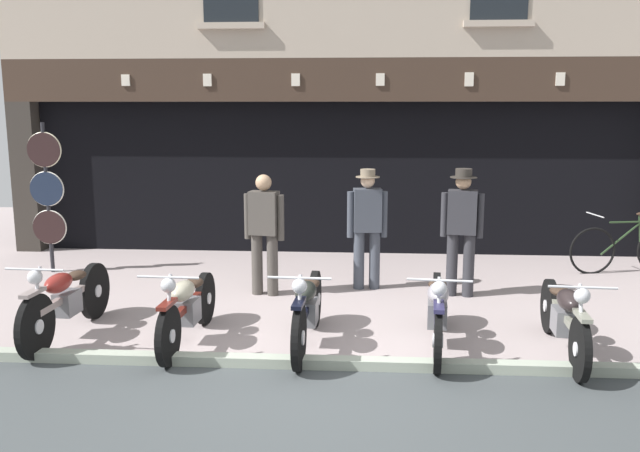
{
  "coord_description": "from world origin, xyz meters",
  "views": [
    {
      "loc": [
        0.46,
        -6.12,
        2.54
      ],
      "look_at": [
        -0.12,
        2.57,
        0.96
      ],
      "focal_mm": 37.5,
      "sensor_mm": 36.0,
      "label": 1
    }
  ],
  "objects_px": {
    "motorcycle_left": "(66,299)",
    "advert_board_near": "(506,158)",
    "motorcycle_right": "(564,316)",
    "salesman_left": "(264,229)",
    "motorcycle_center_left": "(187,306)",
    "motorcycle_center_right": "(437,309)",
    "salesman_right": "(462,226)",
    "leaning_bicycle": "(627,248)",
    "motorcycle_center": "(307,308)",
    "shopkeeper_center": "(367,223)",
    "tyre_sign_pole": "(47,190)"
  },
  "relations": [
    {
      "from": "motorcycle_left",
      "to": "advert_board_near",
      "type": "bearing_deg",
      "value": -137.8
    },
    {
      "from": "motorcycle_right",
      "to": "salesman_left",
      "type": "height_order",
      "value": "salesman_left"
    },
    {
      "from": "motorcycle_center_left",
      "to": "motorcycle_center_right",
      "type": "height_order",
      "value": "motorcycle_center_right"
    },
    {
      "from": "motorcycle_right",
      "to": "motorcycle_left",
      "type": "bearing_deg",
      "value": 1.55
    },
    {
      "from": "motorcycle_right",
      "to": "salesman_right",
      "type": "relative_size",
      "value": 1.15
    },
    {
      "from": "motorcycle_right",
      "to": "salesman_left",
      "type": "relative_size",
      "value": 1.21
    },
    {
      "from": "motorcycle_center_left",
      "to": "leaning_bicycle",
      "type": "bearing_deg",
      "value": -146.76
    },
    {
      "from": "motorcycle_center",
      "to": "shopkeeper_center",
      "type": "distance_m",
      "value": 2.48
    },
    {
      "from": "motorcycle_center_right",
      "to": "tyre_sign_pole",
      "type": "xyz_separation_m",
      "value": [
        -5.58,
        2.91,
        0.85
      ]
    },
    {
      "from": "salesman_right",
      "to": "salesman_left",
      "type": "bearing_deg",
      "value": 12.49
    },
    {
      "from": "motorcycle_left",
      "to": "shopkeeper_center",
      "type": "xyz_separation_m",
      "value": [
        3.31,
        2.23,
        0.49
      ]
    },
    {
      "from": "motorcycle_right",
      "to": "tyre_sign_pole",
      "type": "distance_m",
      "value": 7.55
    },
    {
      "from": "motorcycle_center_right",
      "to": "salesman_left",
      "type": "distance_m",
      "value": 2.88
    },
    {
      "from": "motorcycle_center_left",
      "to": "tyre_sign_pole",
      "type": "height_order",
      "value": "tyre_sign_pole"
    },
    {
      "from": "tyre_sign_pole",
      "to": "motorcycle_center",
      "type": "bearing_deg",
      "value": -35.1
    },
    {
      "from": "motorcycle_center_right",
      "to": "tyre_sign_pole",
      "type": "distance_m",
      "value": 6.35
    },
    {
      "from": "motorcycle_center",
      "to": "salesman_left",
      "type": "xyz_separation_m",
      "value": [
        -0.75,
        1.95,
        0.48
      ]
    },
    {
      "from": "motorcycle_right",
      "to": "salesman_right",
      "type": "xyz_separation_m",
      "value": [
        -0.76,
        2.13,
        0.55
      ]
    },
    {
      "from": "motorcycle_center",
      "to": "advert_board_near",
      "type": "xyz_separation_m",
      "value": [
        2.98,
        4.74,
        1.24
      ]
    },
    {
      "from": "shopkeeper_center",
      "to": "leaning_bicycle",
      "type": "xyz_separation_m",
      "value": [
        3.98,
        1.18,
        -0.54
      ]
    },
    {
      "from": "motorcycle_center_right",
      "to": "shopkeeper_center",
      "type": "relative_size",
      "value": 1.2
    },
    {
      "from": "salesman_right",
      "to": "leaning_bicycle",
      "type": "height_order",
      "value": "salesman_right"
    },
    {
      "from": "motorcycle_center_right",
      "to": "advert_board_near",
      "type": "height_order",
      "value": "advert_board_near"
    },
    {
      "from": "tyre_sign_pole",
      "to": "advert_board_near",
      "type": "height_order",
      "value": "tyre_sign_pole"
    },
    {
      "from": "motorcycle_center",
      "to": "advert_board_near",
      "type": "distance_m",
      "value": 5.74
    },
    {
      "from": "salesman_left",
      "to": "motorcycle_center",
      "type": "bearing_deg",
      "value": 121.95
    },
    {
      "from": "motorcycle_center",
      "to": "motorcycle_right",
      "type": "distance_m",
      "value": 2.65
    },
    {
      "from": "tyre_sign_pole",
      "to": "advert_board_near",
      "type": "xyz_separation_m",
      "value": [
        7.19,
        1.78,
        0.39
      ]
    },
    {
      "from": "motorcycle_center_left",
      "to": "motorcycle_right",
      "type": "xyz_separation_m",
      "value": [
        3.94,
        -0.07,
        -0.0
      ]
    },
    {
      "from": "advert_board_near",
      "to": "leaning_bicycle",
      "type": "height_order",
      "value": "advert_board_near"
    },
    {
      "from": "salesman_left",
      "to": "advert_board_near",
      "type": "xyz_separation_m",
      "value": [
        3.72,
        2.8,
        0.75
      ]
    },
    {
      "from": "motorcycle_center",
      "to": "salesman_left",
      "type": "relative_size",
      "value": 1.21
    },
    {
      "from": "motorcycle_center_right",
      "to": "advert_board_near",
      "type": "relative_size",
      "value": 1.9
    },
    {
      "from": "motorcycle_center_left",
      "to": "motorcycle_right",
      "type": "bearing_deg",
      "value": -178.57
    },
    {
      "from": "motorcycle_center_left",
      "to": "leaning_bicycle",
      "type": "xyz_separation_m",
      "value": [
        5.91,
        3.52,
        -0.03
      ]
    },
    {
      "from": "motorcycle_center_left",
      "to": "salesman_right",
      "type": "relative_size",
      "value": 1.12
    },
    {
      "from": "motorcycle_center_left",
      "to": "motorcycle_center_right",
      "type": "relative_size",
      "value": 0.95
    },
    {
      "from": "shopkeeper_center",
      "to": "advert_board_near",
      "type": "relative_size",
      "value": 1.59
    },
    {
      "from": "motorcycle_center_right",
      "to": "tyre_sign_pole",
      "type": "height_order",
      "value": "tyre_sign_pole"
    },
    {
      "from": "motorcycle_right",
      "to": "salesman_left",
      "type": "distance_m",
      "value": 3.98
    },
    {
      "from": "motorcycle_left",
      "to": "tyre_sign_pole",
      "type": "height_order",
      "value": "tyre_sign_pole"
    },
    {
      "from": "motorcycle_left",
      "to": "motorcycle_center_left",
      "type": "xyz_separation_m",
      "value": [
        1.39,
        -0.11,
        -0.02
      ]
    },
    {
      "from": "motorcycle_center",
      "to": "salesman_left",
      "type": "distance_m",
      "value": 2.14
    },
    {
      "from": "motorcycle_center_left",
      "to": "advert_board_near",
      "type": "distance_m",
      "value": 6.5
    },
    {
      "from": "motorcycle_center_right",
      "to": "leaning_bicycle",
      "type": "bearing_deg",
      "value": -127.7
    },
    {
      "from": "motorcycle_center_left",
      "to": "motorcycle_center",
      "type": "xyz_separation_m",
      "value": [
        1.29,
        -0.0,
        0.01
      ]
    },
    {
      "from": "motorcycle_left",
      "to": "motorcycle_center_left",
      "type": "height_order",
      "value": "motorcycle_left"
    },
    {
      "from": "salesman_left",
      "to": "salesman_right",
      "type": "bearing_deg",
      "value": -166.47
    },
    {
      "from": "motorcycle_right",
      "to": "shopkeeper_center",
      "type": "xyz_separation_m",
      "value": [
        -2.02,
        2.41,
        0.52
      ]
    },
    {
      "from": "salesman_left",
      "to": "tyre_sign_pole",
      "type": "relative_size",
      "value": 0.72
    }
  ]
}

